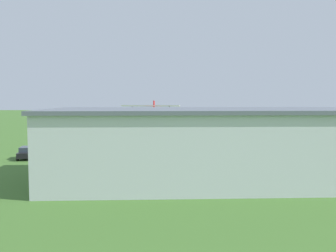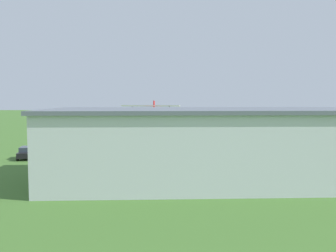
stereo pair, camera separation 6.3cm
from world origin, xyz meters
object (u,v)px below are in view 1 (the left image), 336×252
at_px(biplane, 151,111).
at_px(person_at_fence_line, 91,147).
at_px(person_near_hangar_door, 243,149).
at_px(person_crossing_taxiway, 100,153).
at_px(hangar, 210,145).
at_px(car_silver, 81,151).
at_px(truck_delivery_white, 289,143).
at_px(person_watching_takeoff, 212,147).
at_px(car_black, 27,153).

relative_size(biplane, person_at_fence_line, 6.27).
distance_m(person_near_hangar_door, person_crossing_taxiway, 19.62).
relative_size(person_at_fence_line, person_crossing_taxiway, 0.94).
xyz_separation_m(person_near_hangar_door, person_crossing_taxiway, (19.37, 3.06, -0.08)).
relative_size(biplane, person_near_hangar_door, 5.41).
bearing_deg(hangar, person_near_hangar_door, -113.06).
bearing_deg(car_silver, person_near_hangar_door, -176.56).
bearing_deg(truck_delivery_white, car_silver, 4.87).
distance_m(car_silver, person_near_hangar_door, 22.42).
xyz_separation_m(person_watching_takeoff, person_near_hangar_door, (-4.10, 2.61, 0.04)).
xyz_separation_m(car_black, truck_delivery_white, (-36.13, -3.64, 0.75)).
relative_size(car_black, person_near_hangar_door, 2.52).
height_order(truck_delivery_white, person_crossing_taxiway, truck_delivery_white).
distance_m(car_silver, truck_delivery_white, 29.34).
bearing_deg(car_silver, hangar, 138.80).
height_order(hangar, truck_delivery_white, hangar).
relative_size(truck_delivery_white, person_crossing_taxiway, 4.70).
xyz_separation_m(truck_delivery_white, person_crossing_taxiway, (26.22, 4.21, -0.77)).
height_order(car_black, person_at_fence_line, car_black).
height_order(hangar, person_at_fence_line, hangar).
distance_m(hangar, biplane, 24.97).
xyz_separation_m(hangar, person_crossing_taxiway, (12.88, -12.19, -2.69)).
height_order(car_black, truck_delivery_white, truck_delivery_white).
bearing_deg(person_crossing_taxiway, person_near_hangar_door, -171.02).
distance_m(biplane, car_silver, 14.51).
bearing_deg(biplane, truck_delivery_white, 159.42).
bearing_deg(car_silver, person_at_fence_line, -95.30).
height_order(car_silver, person_crossing_taxiway, person_crossing_taxiway).
distance_m(hangar, car_black, 26.25).
distance_m(hangar, truck_delivery_white, 21.23).
distance_m(hangar, person_at_fence_line, 24.39).
height_order(truck_delivery_white, person_at_fence_line, truck_delivery_white).
bearing_deg(hangar, person_at_fence_line, -50.41).
bearing_deg(person_watching_takeoff, car_black, 11.46).
bearing_deg(hangar, person_watching_takeoff, -97.63).
bearing_deg(person_watching_takeoff, hangar, 82.37).
distance_m(biplane, person_watching_takeoff, 12.06).
height_order(biplane, car_silver, biplane).
xyz_separation_m(biplane, car_black, (16.08, 11.17, -5.11)).
relative_size(hangar, person_watching_takeoff, 18.37).
relative_size(hangar, truck_delivery_white, 4.10).
height_order(car_silver, truck_delivery_white, truck_delivery_white).
xyz_separation_m(truck_delivery_white, person_watching_takeoff, (10.94, -1.47, -0.73)).
bearing_deg(person_crossing_taxiway, truck_delivery_white, -170.88).
relative_size(person_watching_takeoff, person_at_fence_line, 1.11).
height_order(car_silver, person_near_hangar_door, person_near_hangar_door).
xyz_separation_m(car_silver, person_near_hangar_door, (-22.38, -1.35, 0.05)).
distance_m(hangar, person_crossing_taxiway, 17.94).
bearing_deg(person_watching_takeoff, person_near_hangar_door, 147.51).
distance_m(truck_delivery_white, person_near_hangar_door, 6.97).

